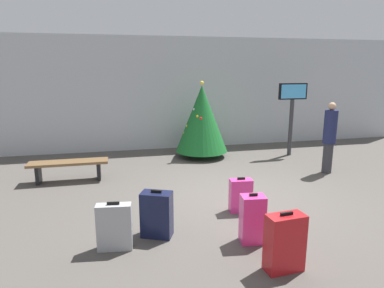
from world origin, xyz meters
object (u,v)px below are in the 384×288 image
object	(u,v)px
holiday_tree	(202,119)
suitcase_2	(241,195)
waiting_bench	(69,166)
suitcase_0	(252,219)
flight_info_kiosk	(292,106)
suitcase_3	(114,227)
suitcase_4	(285,243)
suitcase_1	(157,214)
traveller_0	(329,136)

from	to	relation	value
holiday_tree	suitcase_2	xyz separation A→B (m)	(-0.29, -3.98, -0.84)
waiting_bench	suitcase_0	world-z (taller)	suitcase_0
suitcase_2	flight_info_kiosk	bearing A→B (deg)	50.49
suitcase_3	suitcase_4	world-z (taller)	suitcase_4
suitcase_0	suitcase_2	xyz separation A→B (m)	(0.24, 1.10, -0.06)
flight_info_kiosk	suitcase_0	bearing A→B (deg)	-124.24
suitcase_0	suitcase_2	size ratio (longest dim) A/B	1.20
suitcase_0	suitcase_1	bearing A→B (deg)	159.51
waiting_bench	suitcase_1	size ratio (longest dim) A/B	2.34
holiday_tree	suitcase_2	world-z (taller)	holiday_tree
waiting_bench	traveller_0	world-z (taller)	traveller_0
traveller_0	suitcase_1	distance (m)	5.19
flight_info_kiosk	suitcase_3	xyz separation A→B (m)	(-5.21, -4.42, -1.15)
suitcase_2	holiday_tree	bearing A→B (deg)	85.78
suitcase_3	traveller_0	bearing A→B (deg)	26.21
suitcase_0	suitcase_3	world-z (taller)	suitcase_0
suitcase_0	holiday_tree	bearing A→B (deg)	84.04
suitcase_2	suitcase_0	bearing A→B (deg)	-102.12
holiday_tree	suitcase_0	size ratio (longest dim) A/B	2.85
suitcase_3	flight_info_kiosk	bearing A→B (deg)	40.30
suitcase_3	holiday_tree	bearing A→B (deg)	62.08
suitcase_0	suitcase_3	size ratio (longest dim) A/B	1.07
suitcase_3	suitcase_4	xyz separation A→B (m)	(2.15, -1.03, 0.04)
holiday_tree	flight_info_kiosk	world-z (taller)	holiday_tree
suitcase_0	suitcase_3	xyz separation A→B (m)	(-2.03, 0.26, -0.02)
holiday_tree	suitcase_2	size ratio (longest dim) A/B	3.40
flight_info_kiosk	waiting_bench	size ratio (longest dim) A/B	1.21
suitcase_0	suitcase_1	xyz separation A→B (m)	(-1.38, 0.52, -0.01)
suitcase_4	holiday_tree	bearing A→B (deg)	85.98
traveller_0	suitcase_0	bearing A→B (deg)	-138.58
waiting_bench	suitcase_3	size ratio (longest dim) A/B	2.43
holiday_tree	suitcase_2	distance (m)	4.08
suitcase_0	suitcase_2	bearing A→B (deg)	77.88
holiday_tree	traveller_0	distance (m)	3.51
traveller_0	suitcase_4	world-z (taller)	traveller_0
suitcase_1	flight_info_kiosk	bearing A→B (deg)	42.36
waiting_bench	suitcase_4	xyz separation A→B (m)	(3.17, -4.39, 0.02)
suitcase_4	waiting_bench	bearing A→B (deg)	125.80
traveller_0	suitcase_0	distance (m)	4.33
flight_info_kiosk	suitcase_2	bearing A→B (deg)	-129.51
flight_info_kiosk	suitcase_3	distance (m)	6.93
holiday_tree	suitcase_4	xyz separation A→B (m)	(-0.41, -5.86, -0.76)
waiting_bench	suitcase_3	xyz separation A→B (m)	(1.02, -3.36, -0.02)
suitcase_3	suitcase_4	bearing A→B (deg)	-25.68
waiting_bench	suitcase_0	size ratio (longest dim) A/B	2.28
flight_info_kiosk	suitcase_0	distance (m)	5.77
suitcase_2	waiting_bench	bearing A→B (deg)	142.64
suitcase_4	suitcase_0	bearing A→B (deg)	98.68
traveller_0	suitcase_2	bearing A→B (deg)	-149.80
suitcase_3	suitcase_4	distance (m)	2.38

